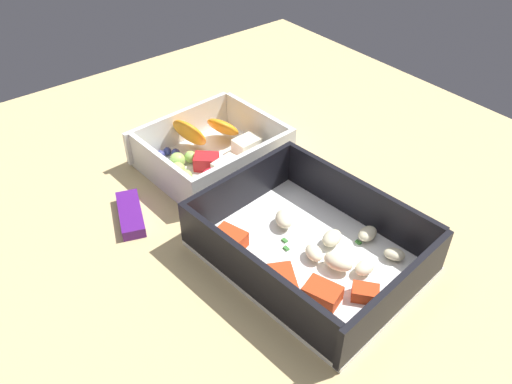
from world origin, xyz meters
TOP-DOWN VIEW (x-y plane):
  - table_surface at (0.00, 0.00)cm, footprint 80.00×80.00cm
  - pasta_container at (-11.59, 0.89)cm, footprint 22.02×17.76cm
  - fruit_bowl at (7.84, -0.74)cm, footprint 13.98×16.20cm
  - candy_bar at (4.92, 11.86)cm, footprint 7.40×4.72cm

SIDE VIEW (x-z plane):
  - table_surface at x=0.00cm, z-range 0.00..2.00cm
  - candy_bar at x=4.92cm, z-range 2.00..3.20cm
  - pasta_container at x=-11.59cm, z-range 0.93..6.38cm
  - fruit_bowl at x=7.84cm, z-range 1.01..6.55cm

